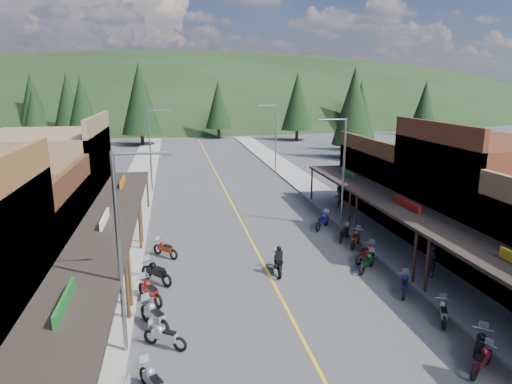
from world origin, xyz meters
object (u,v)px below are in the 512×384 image
pine_11 (354,107)px  bike_east_11 (322,220)px  streetlight_1 (152,147)px  pedestrian_east_b (338,197)px  bike_west_6 (154,315)px  shop_east_3 (405,181)px  bike_east_5 (443,311)px  bike_west_9 (165,248)px  bike_west_5 (165,335)px  pine_8 (35,119)px  pine_5 (354,95)px  bike_east_6 (405,284)px  bike_east_7 (367,261)px  bike_east_3 (482,359)px  bike_east_10 (344,233)px  shop_west_3 (49,182)px  pedestrian_east_a (431,261)px  bike_west_4 (153,381)px  bike_east_9 (356,238)px  pine_6 (425,103)px  pine_9 (361,110)px  streetlight_2 (342,168)px  rider_on_bike (278,262)px  pine_3 (218,105)px  pine_1 (68,101)px  pine_4 (297,101)px  shop_east_2 (483,197)px  streetlight_0 (123,246)px  shop_west_2 (4,239)px  pine_10 (82,108)px  streetlight_3 (275,135)px  bike_west_8 (156,271)px  pine_7 (32,100)px  pine_2 (140,98)px

pine_11 → bike_east_11: (-14.46, -30.22, -6.54)m
streetlight_1 → pedestrian_east_b: streetlight_1 is taller
bike_west_6 → pine_11: bearing=27.8°
shop_east_3 → bike_west_6: (-19.80, -15.62, -1.86)m
bike_east_5 → bike_west_9: bearing=167.2°
bike_west_5 → pine_8: bearing=53.1°
pine_5 → bike_east_6: 80.49m
bike_east_7 → bike_east_6: bearing=-32.8°
bike_east_3 → bike_east_10: size_ratio=0.98×
shop_west_3 → pine_5: size_ratio=0.78×
pedestrian_east_a → pine_5: bearing=157.8°
bike_west_4 → bike_east_9: size_ratio=0.99×
pine_6 → pine_9: (-22.00, -19.00, -0.10)m
bike_east_3 → streetlight_2: bearing=141.3°
pedestrian_east_a → pine_6: bearing=147.2°
rider_on_bike → streetlight_2: bearing=55.1°
pedestrian_east_b → bike_east_6: bearing=56.4°
pine_3 → bike_east_6: (2.20, -69.16, -5.94)m
pine_8 → bike_west_5: 49.03m
pine_1 → streetlight_2: bearing=-63.5°
streetlight_2 → bike_west_4: (-12.89, -16.82, -3.86)m
bike_east_9 → rider_on_bike: rider_on_bike is taller
pine_4 → bike_east_6: size_ratio=6.54×
streetlight_1 → pine_4: 45.54m
shop_east_2 → streetlight_2: size_ratio=1.36×
streetlight_0 → pine_11: bearing=58.5°
shop_west_2 → pine_4: pine_4 is taller
streetlight_0 → pine_10: size_ratio=0.69×
streetlight_3 → bike_east_6: 33.40m
streetlight_1 → bike_east_5: (13.45, -28.06, -3.92)m
streetlight_0 → shop_west_2: bearing=131.5°
pine_5 → bike_west_8: size_ratio=6.04×
shop_west_2 → shop_east_2: size_ratio=1.00×
pine_7 → bike_west_9: size_ratio=6.16×
shop_west_2 → bike_east_6: size_ratio=5.71×
bike_east_3 → pine_2: bearing=158.2°
pine_8 → pine_9: pine_9 is taller
pine_4 → rider_on_bike: bearing=-106.4°
pedestrian_east_b → shop_west_3: bearing=-21.3°
bike_west_5 → pine_4: bearing=13.7°
streetlight_3 → pine_1: pine_1 is taller
shop_west_3 → pine_4: (31.78, 48.70, 3.72)m
pine_6 → bike_west_9: bearing=-130.8°
pine_6 → pedestrian_east_b: pine_6 is taller
pine_7 → streetlight_1: bearing=-65.1°
shop_east_3 → pine_6: bearing=58.5°
shop_west_3 → pine_2: bearing=85.4°
streetlight_0 → pine_3: size_ratio=0.73×
bike_west_5 → bike_east_11: bike_east_11 is taller
pine_6 → bike_east_7: size_ratio=5.44×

